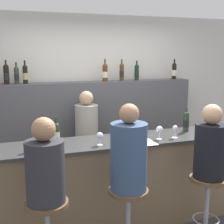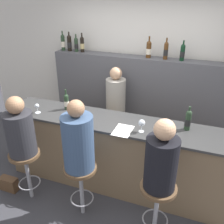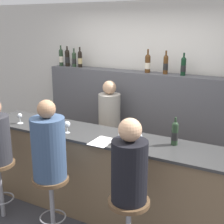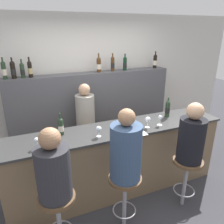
{
  "view_description": "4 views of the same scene",
  "coord_description": "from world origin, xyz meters",
  "px_view_note": "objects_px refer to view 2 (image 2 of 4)",
  "views": [
    {
      "loc": [
        -1.28,
        -2.99,
        2.02
      ],
      "look_at": [
        -0.18,
        0.22,
        1.39
      ],
      "focal_mm": 50.0,
      "sensor_mm": 36.0,
      "label": 1
    },
    {
      "loc": [
        0.95,
        -2.4,
        2.57
      ],
      "look_at": [
        -0.05,
        0.28,
        1.17
      ],
      "focal_mm": 40.0,
      "sensor_mm": 36.0,
      "label": 2
    },
    {
      "loc": [
        1.79,
        -2.66,
        2.3
      ],
      "look_at": [
        0.14,
        0.37,
        1.31
      ],
      "focal_mm": 50.0,
      "sensor_mm": 36.0,
      "label": 3
    },
    {
      "loc": [
        -1.16,
        -2.23,
        2.33
      ],
      "look_at": [
        -0.13,
        0.21,
        1.33
      ],
      "focal_mm": 35.0,
      "sensor_mm": 36.0,
      "label": 4
    }
  ],
  "objects_px": {
    "wine_glass_2": "(142,123)",
    "wine_bottle_backbar_3": "(82,44)",
    "wine_bottle_counter_1": "(188,120)",
    "wine_glass_0": "(37,107)",
    "wine_glass_3": "(159,127)",
    "guest_seated_middle": "(78,141)",
    "wine_glass_1": "(87,114)",
    "wine_bottle_backbar_2": "(76,44)",
    "bar_stool_left": "(26,163)",
    "bartender": "(116,116)",
    "bar_stool_middle": "(81,177)",
    "guest_seated_left": "(20,131)",
    "wine_bottle_backbar_5": "(166,50)",
    "wine_bottle_counter_0": "(66,101)",
    "wine_bottle_backbar_1": "(69,43)",
    "guest_seated_right": "(161,160)",
    "wine_bottle_backbar_6": "(183,52)",
    "handbag": "(9,184)",
    "bar_stool_right": "(157,197)",
    "wine_bottle_backbar_0": "(63,42)",
    "wine_bottle_backbar_4": "(149,49)"
  },
  "relations": [
    {
      "from": "wine_bottle_backbar_0",
      "to": "guest_seated_right",
      "type": "distance_m",
      "value": 2.84
    },
    {
      "from": "wine_bottle_counter_0",
      "to": "wine_bottle_backbar_2",
      "type": "distance_m",
      "value": 1.24
    },
    {
      "from": "wine_glass_1",
      "to": "wine_glass_2",
      "type": "xyz_separation_m",
      "value": [
        0.72,
        0.0,
        0.01
      ]
    },
    {
      "from": "wine_glass_1",
      "to": "guest_seated_left",
      "type": "height_order",
      "value": "guest_seated_left"
    },
    {
      "from": "wine_glass_3",
      "to": "guest_seated_left",
      "type": "height_order",
      "value": "guest_seated_left"
    },
    {
      "from": "bar_stool_right",
      "to": "wine_bottle_backbar_0",
      "type": "bearing_deg",
      "value": 139.43
    },
    {
      "from": "wine_bottle_backbar_3",
      "to": "wine_glass_1",
      "type": "xyz_separation_m",
      "value": [
        0.67,
        -1.29,
        -0.6
      ]
    },
    {
      "from": "wine_bottle_backbar_2",
      "to": "guest_seated_right",
      "type": "height_order",
      "value": "wine_bottle_backbar_2"
    },
    {
      "from": "bar_stool_right",
      "to": "bartender",
      "type": "distance_m",
      "value": 1.71
    },
    {
      "from": "bar_stool_left",
      "to": "bartender",
      "type": "distance_m",
      "value": 1.58
    },
    {
      "from": "wine_glass_1",
      "to": "wine_bottle_backbar_6",
      "type": "bearing_deg",
      "value": 52.66
    },
    {
      "from": "wine_bottle_counter_1",
      "to": "wine_bottle_backbar_2",
      "type": "xyz_separation_m",
      "value": [
        -2.01,
        1.04,
        0.56
      ]
    },
    {
      "from": "wine_glass_1",
      "to": "wine_glass_0",
      "type": "bearing_deg",
      "value": 180.0
    },
    {
      "from": "wine_bottle_backbar_0",
      "to": "wine_bottle_backbar_3",
      "type": "relative_size",
      "value": 1.04
    },
    {
      "from": "wine_bottle_backbar_3",
      "to": "guest_seated_right",
      "type": "bearing_deg",
      "value": -46.12
    },
    {
      "from": "wine_bottle_backbar_0",
      "to": "wine_bottle_backbar_6",
      "type": "height_order",
      "value": "wine_bottle_backbar_0"
    },
    {
      "from": "wine_bottle_backbar_0",
      "to": "wine_bottle_backbar_6",
      "type": "bearing_deg",
      "value": -0.0
    },
    {
      "from": "wine_bottle_counter_0",
      "to": "wine_glass_3",
      "type": "distance_m",
      "value": 1.38
    },
    {
      "from": "wine_glass_0",
      "to": "wine_glass_2",
      "type": "xyz_separation_m",
      "value": [
        1.47,
        0.0,
        0.02
      ]
    },
    {
      "from": "wine_bottle_counter_1",
      "to": "wine_bottle_backbar_3",
      "type": "xyz_separation_m",
      "value": [
        -1.9,
        1.04,
        0.58
      ]
    },
    {
      "from": "wine_bottle_backbar_1",
      "to": "wine_bottle_backbar_6",
      "type": "xyz_separation_m",
      "value": [
        1.9,
        0.0,
        -0.01
      ]
    },
    {
      "from": "wine_bottle_counter_0",
      "to": "guest_seated_middle",
      "type": "bearing_deg",
      "value": -52.93
    },
    {
      "from": "bartender",
      "to": "wine_bottle_backbar_6",
      "type": "bearing_deg",
      "value": 23.89
    },
    {
      "from": "wine_bottle_backbar_0",
      "to": "wine_bottle_backbar_4",
      "type": "distance_m",
      "value": 1.51
    },
    {
      "from": "wine_bottle_counter_1",
      "to": "wine_bottle_backbar_3",
      "type": "bearing_deg",
      "value": 151.2
    },
    {
      "from": "wine_bottle_backbar_3",
      "to": "bar_stool_middle",
      "type": "height_order",
      "value": "wine_bottle_backbar_3"
    },
    {
      "from": "wine_glass_1",
      "to": "bar_stool_middle",
      "type": "distance_m",
      "value": 0.78
    },
    {
      "from": "wine_bottle_backbar_6",
      "to": "guest_seated_left",
      "type": "height_order",
      "value": "wine_bottle_backbar_6"
    },
    {
      "from": "wine_bottle_backbar_2",
      "to": "wine_glass_2",
      "type": "height_order",
      "value": "wine_bottle_backbar_2"
    },
    {
      "from": "wine_glass_1",
      "to": "wine_bottle_backbar_2",
      "type": "bearing_deg",
      "value": 121.33
    },
    {
      "from": "wine_bottle_backbar_5",
      "to": "wine_bottle_counter_0",
      "type": "bearing_deg",
      "value": -138.17
    },
    {
      "from": "wine_glass_3",
      "to": "wine_glass_0",
      "type": "bearing_deg",
      "value": 180.0
    },
    {
      "from": "wine_bottle_backbar_3",
      "to": "wine_glass_3",
      "type": "bearing_deg",
      "value": -38.88
    },
    {
      "from": "wine_bottle_backbar_3",
      "to": "wine_glass_0",
      "type": "height_order",
      "value": "wine_bottle_backbar_3"
    },
    {
      "from": "wine_bottle_counter_0",
      "to": "wine_glass_3",
      "type": "relative_size",
      "value": 1.97
    },
    {
      "from": "wine_bottle_counter_1",
      "to": "wine_bottle_backbar_5",
      "type": "relative_size",
      "value": 0.96
    },
    {
      "from": "wine_bottle_backbar_1",
      "to": "wine_bottle_backbar_2",
      "type": "distance_m",
      "value": 0.13
    },
    {
      "from": "guest_seated_middle",
      "to": "wine_glass_1",
      "type": "bearing_deg",
      "value": 104.96
    },
    {
      "from": "guest_seated_left",
      "to": "bar_stool_right",
      "type": "xyz_separation_m",
      "value": [
        1.71,
        0.0,
        -0.48
      ]
    },
    {
      "from": "bar_stool_left",
      "to": "bar_stool_middle",
      "type": "height_order",
      "value": "same"
    },
    {
      "from": "wine_bottle_counter_1",
      "to": "wine_bottle_backbar_3",
      "type": "distance_m",
      "value": 2.24
    },
    {
      "from": "wine_bottle_backbar_1",
      "to": "wine_glass_0",
      "type": "bearing_deg",
      "value": -82.84
    },
    {
      "from": "wine_bottle_backbar_6",
      "to": "handbag",
      "type": "height_order",
      "value": "wine_bottle_backbar_6"
    },
    {
      "from": "bar_stool_right",
      "to": "guest_seated_left",
      "type": "bearing_deg",
      "value": 180.0
    },
    {
      "from": "wine_bottle_backbar_0",
      "to": "handbag",
      "type": "relative_size",
      "value": 1.26
    },
    {
      "from": "wine_bottle_backbar_5",
      "to": "handbag",
      "type": "bearing_deg",
      "value": -134.52
    },
    {
      "from": "wine_glass_2",
      "to": "wine_bottle_backbar_3",
      "type": "bearing_deg",
      "value": 137.24
    },
    {
      "from": "wine_bottle_counter_0",
      "to": "wine_bottle_counter_1",
      "type": "bearing_deg",
      "value": 0.0
    },
    {
      "from": "bar_stool_right",
      "to": "bartender",
      "type": "bearing_deg",
      "value": 124.99
    },
    {
      "from": "wine_bottle_counter_0",
      "to": "guest_seated_right",
      "type": "relative_size",
      "value": 0.38
    }
  ]
}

